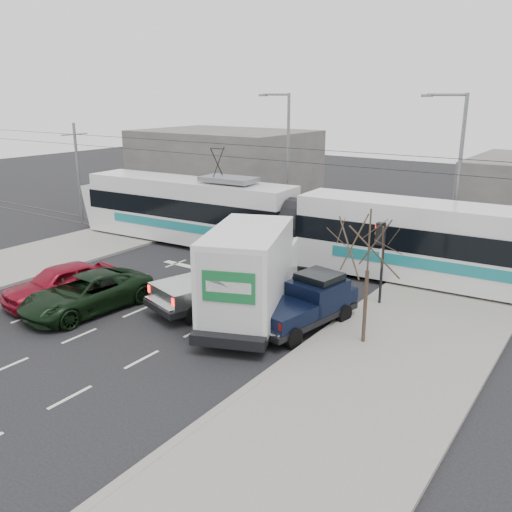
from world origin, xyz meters
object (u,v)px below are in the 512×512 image
Objects in this scene: navy_pickup at (309,302)px; red_car at (60,283)px; bare_tree at (369,247)px; street_lamp_near at (455,171)px; tram at (297,224)px; silver_pickup at (229,278)px; box_truck at (251,273)px; green_car at (87,293)px; street_lamp_far at (286,154)px; traffic_signal at (380,245)px.

red_car is at bearing -149.87° from navy_pickup.
street_lamp_near reaches higher than bare_tree.
silver_pickup is (0.71, -7.10, -0.93)m from tram.
tram reaches higher than box_truck.
navy_pickup is at bearing 29.72° from green_car.
red_car is at bearing -164.52° from bare_tree.
street_lamp_near is 8.61m from tram.
silver_pickup is at bearing -68.43° from street_lamp_far.
tram is (-7.37, 7.64, -1.69)m from bare_tree.
traffic_signal reaches higher than red_car.
street_lamp_near is 1.00× the size of street_lamp_far.
green_car is (-6.23, -3.35, -1.16)m from box_truck.
tram is at bearing -52.99° from street_lamp_far.
street_lamp_near is 0.31× the size of tram.
traffic_signal is (-1.13, 4.00, -1.05)m from bare_tree.
traffic_signal is at bearing -41.72° from street_lamp_far.
bare_tree is 0.17× the size of tram.
traffic_signal is 0.70× the size of navy_pickup.
traffic_signal is 12.70m from green_car.
bare_tree reaches higher than box_truck.
traffic_signal is at bearing 42.39° from green_car.
tram is 5.64× the size of navy_pickup.
box_truck is at bearing -176.59° from bare_tree.
tram reaches higher than red_car.
red_car is (-12.94, -3.58, -2.94)m from bare_tree.
bare_tree is 3.75m from navy_pickup.
red_car is at bearing -130.25° from silver_pickup.
bare_tree reaches higher than red_car.
street_lamp_far is 16.62m from navy_pickup.
tram is at bearing 149.71° from traffic_signal.
tram is 7.19m from silver_pickup.
tram reaches higher than traffic_signal.
street_lamp_far is 15.75m from box_truck.
bare_tree is at bearing -18.36° from box_truck.
traffic_signal reaches higher than silver_pickup.
box_truck is (1.80, -0.84, 0.78)m from silver_pickup.
navy_pickup is (9.27, -13.17, -4.09)m from street_lamp_far.
bare_tree is 0.97× the size of navy_pickup.
bare_tree is 10.75m from tram.
silver_pickup is at bearing 133.36° from box_truck.
bare_tree is 0.73× the size of silver_pickup.
tram is at bearing 74.53° from red_car.
traffic_signal is at bearing -96.41° from street_lamp_near.
navy_pickup is at bearing -7.09° from box_truck.
navy_pickup is at bearing 172.63° from bare_tree.
tram is at bearing 112.09° from silver_pickup.
silver_pickup is 6.10m from green_car.
navy_pickup is at bearing 31.48° from red_car.
silver_pickup is (-6.38, -10.95, -3.94)m from street_lamp_near.
bare_tree is 13.75m from red_car.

